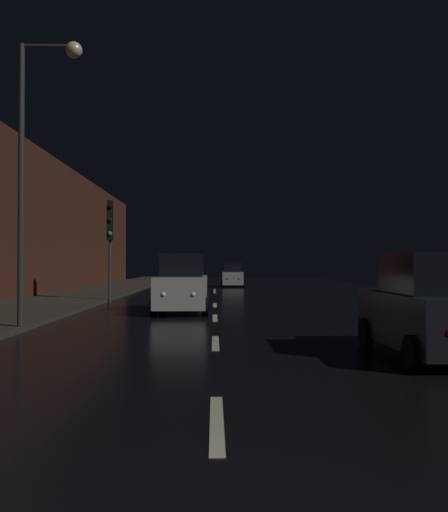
{
  "coord_description": "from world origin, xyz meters",
  "views": [
    {
      "loc": [
        -0.03,
        -2.94,
        1.82
      ],
      "look_at": [
        0.4,
        19.63,
        2.18
      ],
      "focal_mm": 36.18,
      "sensor_mm": 36.0,
      "label": 1
    }
  ],
  "objects_px": {
    "car_parked_right_near": "(428,309)",
    "car_distant_taillights": "(232,276)",
    "traffic_light_far_left": "(110,228)",
    "car_approaching_headlights": "(182,285)",
    "streetlamp_overhead": "(38,141)"
  },
  "relations": [
    {
      "from": "traffic_light_far_left",
      "to": "car_approaching_headlights",
      "type": "relative_size",
      "value": 1.11
    },
    {
      "from": "traffic_light_far_left",
      "to": "car_approaching_headlights",
      "type": "bearing_deg",
      "value": 24.3
    },
    {
      "from": "car_approaching_headlights",
      "to": "car_parked_right_near",
      "type": "bearing_deg",
      "value": 29.97
    },
    {
      "from": "traffic_light_far_left",
      "to": "car_parked_right_near",
      "type": "height_order",
      "value": "traffic_light_far_left"
    },
    {
      "from": "car_parked_right_near",
      "to": "car_distant_taillights",
      "type": "height_order",
      "value": "car_parked_right_near"
    },
    {
      "from": "traffic_light_far_left",
      "to": "car_parked_right_near",
      "type": "relative_size",
      "value": 1.21
    },
    {
      "from": "car_approaching_headlights",
      "to": "car_distant_taillights",
      "type": "height_order",
      "value": "car_approaching_headlights"
    },
    {
      "from": "streetlamp_overhead",
      "to": "car_approaching_headlights",
      "type": "height_order",
      "value": "streetlamp_overhead"
    },
    {
      "from": "traffic_light_far_left",
      "to": "streetlamp_overhead",
      "type": "distance_m",
      "value": 10.9
    },
    {
      "from": "car_parked_right_near",
      "to": "car_distant_taillights",
      "type": "xyz_separation_m",
      "value": [
        -2.8,
        31.27,
        -0.03
      ]
    },
    {
      "from": "traffic_light_far_left",
      "to": "car_distant_taillights",
      "type": "xyz_separation_m",
      "value": [
        6.44,
        16.74,
        -2.63
      ]
    },
    {
      "from": "car_distant_taillights",
      "to": "car_approaching_headlights",
      "type": "bearing_deg",
      "value": 173.01
    },
    {
      "from": "traffic_light_far_left",
      "to": "car_parked_right_near",
      "type": "bearing_deg",
      "value": 19.97
    },
    {
      "from": "car_parked_right_near",
      "to": "car_distant_taillights",
      "type": "relative_size",
      "value": 1.04
    },
    {
      "from": "car_approaching_headlights",
      "to": "car_distant_taillights",
      "type": "relative_size",
      "value": 1.13
    }
  ]
}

